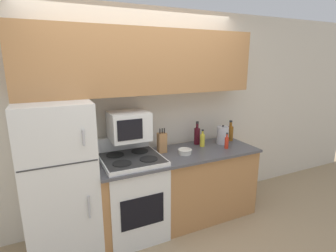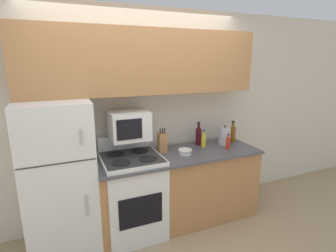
{
  "view_description": "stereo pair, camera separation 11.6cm",
  "coord_description": "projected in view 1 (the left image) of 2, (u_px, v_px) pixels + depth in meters",
  "views": [
    {
      "loc": [
        -1.04,
        -2.27,
        1.94
      ],
      "look_at": [
        0.18,
        0.28,
        1.24
      ],
      "focal_mm": 28.0,
      "sensor_mm": 36.0,
      "label": 1
    },
    {
      "loc": [
        -0.93,
        -2.32,
        1.94
      ],
      "look_at": [
        0.18,
        0.28,
        1.24
      ],
      "focal_mm": 28.0,
      "sensor_mm": 36.0,
      "label": 2
    }
  ],
  "objects": [
    {
      "name": "bottle_cooking_spray",
      "position": [
        202.0,
        140.0,
        3.31
      ],
      "size": [
        0.06,
        0.06,
        0.22
      ],
      "color": "gold",
      "rests_on": "lower_cabinets"
    },
    {
      "name": "ground_plane",
      "position": [
        164.0,
        242.0,
        2.9
      ],
      "size": [
        12.0,
        12.0,
        0.0
      ],
      "primitive_type": "plane",
      "color": "tan"
    },
    {
      "name": "bottle_hot_sauce",
      "position": [
        227.0,
        142.0,
        3.23
      ],
      "size": [
        0.05,
        0.05,
        0.2
      ],
      "color": "red",
      "rests_on": "lower_cabinets"
    },
    {
      "name": "refrigerator",
      "position": [
        60.0,
        181.0,
        2.59
      ],
      "size": [
        0.67,
        0.69,
        1.58
      ],
      "color": "white",
      "rests_on": "ground_plane"
    },
    {
      "name": "stove",
      "position": [
        133.0,
        195.0,
        2.94
      ],
      "size": [
        0.64,
        0.65,
        1.09
      ],
      "color": "white",
      "rests_on": "ground_plane"
    },
    {
      "name": "lower_cabinets",
      "position": [
        178.0,
        187.0,
        3.2
      ],
      "size": [
        1.96,
        0.67,
        0.89
      ],
      "color": "#B27A47",
      "rests_on": "ground_plane"
    },
    {
      "name": "upper_cabinets",
      "position": [
        145.0,
        62.0,
        2.87
      ],
      "size": [
        2.62,
        0.36,
        0.7
      ],
      "color": "#B27A47",
      "rests_on": "refrigerator"
    },
    {
      "name": "wall_back",
      "position": [
        140.0,
        117.0,
        3.2
      ],
      "size": [
        8.0,
        0.05,
        2.55
      ],
      "color": "beige",
      "rests_on": "ground_plane"
    },
    {
      "name": "microwave",
      "position": [
        129.0,
        126.0,
        2.88
      ],
      "size": [
        0.42,
        0.37,
        0.31
      ],
      "color": "white",
      "rests_on": "stove"
    },
    {
      "name": "bottle_wine_red",
      "position": [
        197.0,
        135.0,
        3.4
      ],
      "size": [
        0.08,
        0.08,
        0.3
      ],
      "color": "#470F19",
      "rests_on": "lower_cabinets"
    },
    {
      "name": "kettle",
      "position": [
        223.0,
        135.0,
        3.41
      ],
      "size": [
        0.15,
        0.15,
        0.25
      ],
      "color": "#B7B7BC",
      "rests_on": "lower_cabinets"
    },
    {
      "name": "knife_block",
      "position": [
        162.0,
        143.0,
        3.09
      ],
      "size": [
        0.1,
        0.08,
        0.3
      ],
      "color": "#B27A47",
      "rests_on": "lower_cabinets"
    },
    {
      "name": "bottle_whiskey",
      "position": [
        230.0,
        133.0,
        3.55
      ],
      "size": [
        0.08,
        0.08,
        0.28
      ],
      "color": "brown",
      "rests_on": "lower_cabinets"
    },
    {
      "name": "bowl",
      "position": [
        185.0,
        151.0,
        3.05
      ],
      "size": [
        0.16,
        0.16,
        0.06
      ],
      "color": "silver",
      "rests_on": "lower_cabinets"
    }
  ]
}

